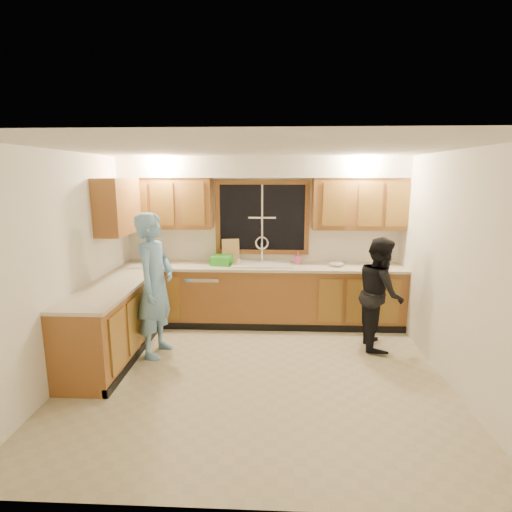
{
  "coord_description": "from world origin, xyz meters",
  "views": [
    {
      "loc": [
        0.19,
        -4.21,
        2.23
      ],
      "look_at": [
        -0.04,
        0.65,
        1.25
      ],
      "focal_mm": 28.0,
      "sensor_mm": 36.0,
      "label": 1
    }
  ],
  "objects_px": {
    "woman": "(380,293)",
    "knife_block": "(154,256)",
    "man": "(155,285)",
    "soap_bottle": "(298,258)",
    "sink": "(261,269)",
    "bowl": "(336,265)",
    "dishwasher": "(206,297)",
    "dish_crate": "(222,260)",
    "stove": "(91,342)"
  },
  "relations": [
    {
      "from": "bowl",
      "to": "dishwasher",
      "type": "bearing_deg",
      "value": 179.23
    },
    {
      "from": "stove",
      "to": "man",
      "type": "bearing_deg",
      "value": 54.0
    },
    {
      "from": "knife_block",
      "to": "dish_crate",
      "type": "bearing_deg",
      "value": -46.73
    },
    {
      "from": "soap_bottle",
      "to": "knife_block",
      "type": "bearing_deg",
      "value": -178.68
    },
    {
      "from": "man",
      "to": "soap_bottle",
      "type": "distance_m",
      "value": 2.21
    },
    {
      "from": "dish_crate",
      "to": "bowl",
      "type": "distance_m",
      "value": 1.71
    },
    {
      "from": "woman",
      "to": "soap_bottle",
      "type": "height_order",
      "value": "woman"
    },
    {
      "from": "man",
      "to": "dish_crate",
      "type": "bearing_deg",
      "value": -22.06
    },
    {
      "from": "stove",
      "to": "soap_bottle",
      "type": "distance_m",
      "value": 3.1
    },
    {
      "from": "dishwasher",
      "to": "bowl",
      "type": "relative_size",
      "value": 4.22
    },
    {
      "from": "stove",
      "to": "knife_block",
      "type": "bearing_deg",
      "value": 85.27
    },
    {
      "from": "sink",
      "to": "stove",
      "type": "relative_size",
      "value": 0.96
    },
    {
      "from": "stove",
      "to": "knife_block",
      "type": "distance_m",
      "value": 1.98
    },
    {
      "from": "knife_block",
      "to": "woman",
      "type": "bearing_deg",
      "value": -57.35
    },
    {
      "from": "man",
      "to": "woman",
      "type": "height_order",
      "value": "man"
    },
    {
      "from": "dishwasher",
      "to": "soap_bottle",
      "type": "relative_size",
      "value": 4.4
    },
    {
      "from": "sink",
      "to": "soap_bottle",
      "type": "xyz_separation_m",
      "value": [
        0.55,
        0.12,
        0.15
      ]
    },
    {
      "from": "sink",
      "to": "man",
      "type": "bearing_deg",
      "value": -139.06
    },
    {
      "from": "sink",
      "to": "bowl",
      "type": "distance_m",
      "value": 1.11
    },
    {
      "from": "stove",
      "to": "woman",
      "type": "relative_size",
      "value": 0.61
    },
    {
      "from": "woman",
      "to": "knife_block",
      "type": "bearing_deg",
      "value": 78.8
    },
    {
      "from": "sink",
      "to": "knife_block",
      "type": "height_order",
      "value": "sink"
    },
    {
      "from": "stove",
      "to": "woman",
      "type": "bearing_deg",
      "value": 17.52
    },
    {
      "from": "knife_block",
      "to": "sink",
      "type": "bearing_deg",
      "value": -45.26
    },
    {
      "from": "man",
      "to": "dishwasher",
      "type": "bearing_deg",
      "value": -11.9
    },
    {
      "from": "sink",
      "to": "bowl",
      "type": "relative_size",
      "value": 4.43
    },
    {
      "from": "stove",
      "to": "man",
      "type": "relative_size",
      "value": 0.5
    },
    {
      "from": "knife_block",
      "to": "bowl",
      "type": "relative_size",
      "value": 1.1
    },
    {
      "from": "sink",
      "to": "knife_block",
      "type": "bearing_deg",
      "value": 177.63
    },
    {
      "from": "knife_block",
      "to": "soap_bottle",
      "type": "xyz_separation_m",
      "value": [
        2.2,
        0.05,
        -0.01
      ]
    },
    {
      "from": "woman",
      "to": "dish_crate",
      "type": "distance_m",
      "value": 2.31
    },
    {
      "from": "stove",
      "to": "man",
      "type": "xyz_separation_m",
      "value": [
        0.52,
        0.71,
        0.45
      ]
    },
    {
      "from": "sink",
      "to": "dish_crate",
      "type": "distance_m",
      "value": 0.61
    },
    {
      "from": "dish_crate",
      "to": "bowl",
      "type": "bearing_deg",
      "value": -1.3
    },
    {
      "from": "bowl",
      "to": "dish_crate",
      "type": "bearing_deg",
      "value": 178.7
    },
    {
      "from": "woman",
      "to": "knife_block",
      "type": "relative_size",
      "value": 6.87
    },
    {
      "from": "woman",
      "to": "knife_block",
      "type": "height_order",
      "value": "woman"
    },
    {
      "from": "soap_bottle",
      "to": "bowl",
      "type": "bearing_deg",
      "value": -16.02
    },
    {
      "from": "dish_crate",
      "to": "soap_bottle",
      "type": "xyz_separation_m",
      "value": [
        1.15,
        0.12,
        0.02
      ]
    },
    {
      "from": "dish_crate",
      "to": "soap_bottle",
      "type": "height_order",
      "value": "soap_bottle"
    },
    {
      "from": "man",
      "to": "knife_block",
      "type": "xyz_separation_m",
      "value": [
        -0.36,
        1.18,
        0.13
      ]
    },
    {
      "from": "man",
      "to": "woman",
      "type": "relative_size",
      "value": 1.23
    },
    {
      "from": "stove",
      "to": "knife_block",
      "type": "height_order",
      "value": "knife_block"
    },
    {
      "from": "dishwasher",
      "to": "knife_block",
      "type": "xyz_separation_m",
      "value": [
        -0.79,
        0.08,
        0.62
      ]
    },
    {
      "from": "knife_block",
      "to": "dish_crate",
      "type": "relative_size",
      "value": 0.72
    },
    {
      "from": "sink",
      "to": "man",
      "type": "relative_size",
      "value": 0.48
    },
    {
      "from": "woman",
      "to": "dish_crate",
      "type": "bearing_deg",
      "value": 73.97
    },
    {
      "from": "stove",
      "to": "man",
      "type": "distance_m",
      "value": 0.99
    },
    {
      "from": "soap_bottle",
      "to": "bowl",
      "type": "xyz_separation_m",
      "value": [
        0.55,
        -0.16,
        -0.07
      ]
    },
    {
      "from": "knife_block",
      "to": "bowl",
      "type": "height_order",
      "value": "knife_block"
    }
  ]
}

